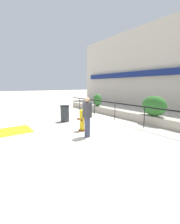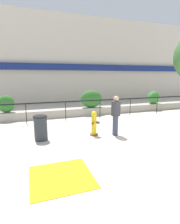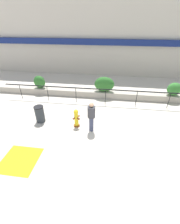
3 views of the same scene
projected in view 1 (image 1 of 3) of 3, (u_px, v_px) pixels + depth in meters
name	position (u px, v px, depth m)	size (l,w,h in m)	color
ground_plane	(56.00, 151.00, 5.09)	(120.00, 120.00, 0.00)	beige
planter_wall_low	(156.00, 121.00, 8.46)	(18.00, 0.70, 0.50)	#ADA393
fence_railing_segment	(145.00, 109.00, 7.70)	(15.00, 0.05, 1.15)	black
hedge_bush_0	(97.00, 100.00, 12.62)	(0.92, 0.57, 0.99)	#2D6B28
hedge_bush_1	(154.00, 106.00, 8.46)	(1.49, 0.70, 1.13)	#2D6B28
fire_hydrant	(82.00, 120.00, 7.32)	(0.49, 0.49, 1.08)	brown
pedestrian	(87.00, 115.00, 6.37)	(0.46, 0.46, 1.73)	#383D56
tactile_warning_pad	(14.00, 131.00, 7.39)	(1.57, 1.57, 0.01)	gold
trash_bin	(65.00, 113.00, 9.21)	(0.55, 0.55, 1.01)	#2D3338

